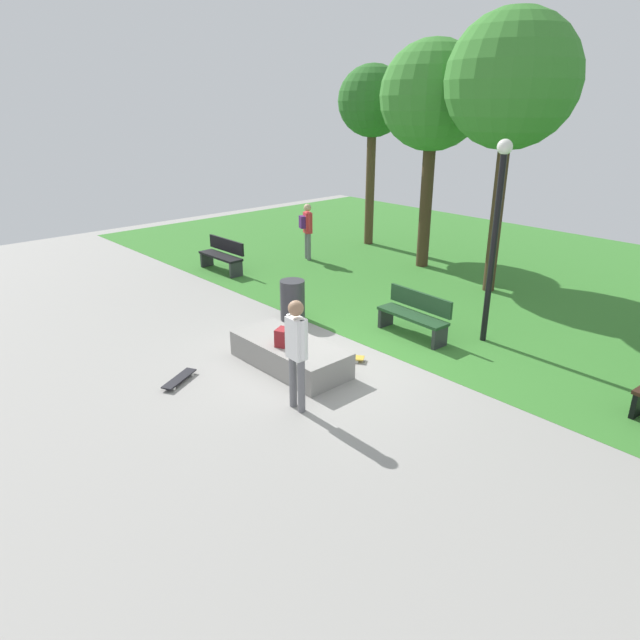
% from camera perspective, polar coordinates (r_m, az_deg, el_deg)
% --- Properties ---
extents(ground_plane, '(28.00, 28.00, 0.00)m').
position_cam_1_polar(ground_plane, '(10.57, 0.85, -4.23)').
color(ground_plane, gray).
extents(grass_lawn, '(26.60, 12.95, 0.01)m').
position_cam_1_polar(grass_lawn, '(16.33, 20.50, 3.78)').
color(grass_lawn, '#387A2D').
rests_on(grass_lawn, ground_plane).
extents(concrete_ledge, '(2.33, 1.03, 0.48)m').
position_cam_1_polar(concrete_ledge, '(10.32, -3.05, -3.45)').
color(concrete_ledge, gray).
rests_on(concrete_ledge, ground_plane).
extents(backpack_on_ledge, '(0.30, 0.34, 0.32)m').
position_cam_1_polar(backpack_on_ledge, '(10.02, -3.80, -1.74)').
color(backpack_on_ledge, maroon).
rests_on(backpack_on_ledge, concrete_ledge).
extents(skater_performing_trick, '(0.43, 0.24, 1.81)m').
position_cam_1_polar(skater_performing_trick, '(8.57, -2.39, -2.70)').
color(skater_performing_trick, slate).
rests_on(skater_performing_trick, ground_plane).
extents(skateboard_by_ledge, '(0.55, 0.80, 0.08)m').
position_cam_1_polar(skateboard_by_ledge, '(10.10, -14.04, -5.78)').
color(skateboard_by_ledge, black).
rests_on(skateboard_by_ledge, ground_plane).
extents(skateboard_spare, '(0.77, 0.62, 0.08)m').
position_cam_1_polar(skateboard_spare, '(10.62, 2.32, -3.72)').
color(skateboard_spare, gold).
rests_on(skateboard_spare, ground_plane).
extents(park_bench_center_lawn, '(1.61, 0.49, 0.91)m').
position_cam_1_polar(park_bench_center_lawn, '(16.28, -9.83, 6.54)').
color(park_bench_center_lawn, black).
rests_on(park_bench_center_lawn, ground_plane).
extents(park_bench_far_right, '(1.62, 0.56, 0.91)m').
position_cam_1_polar(park_bench_far_right, '(11.70, 9.55, 0.63)').
color(park_bench_far_right, '#1E4223').
rests_on(park_bench_far_right, ground_plane).
extents(tree_slender_maple, '(2.85, 2.85, 6.09)m').
position_cam_1_polar(tree_slender_maple, '(16.36, 11.36, 21.17)').
color(tree_slender_maple, '#42301E').
rests_on(tree_slender_maple, grass_lawn).
extents(tree_leaning_ash, '(2.19, 2.19, 5.62)m').
position_cam_1_polar(tree_leaning_ash, '(18.90, 5.35, 20.96)').
color(tree_leaning_ash, '#4C3823').
rests_on(tree_leaning_ash, grass_lawn).
extents(tree_tall_oak, '(3.04, 3.04, 6.50)m').
position_cam_1_polar(tree_tall_oak, '(14.45, 18.82, 21.84)').
color(tree_tall_oak, '#42301E').
rests_on(tree_tall_oak, grass_lawn).
extents(lamp_post, '(0.28, 0.28, 3.92)m').
position_cam_1_polar(lamp_post, '(11.27, 17.38, 9.35)').
color(lamp_post, black).
rests_on(lamp_post, ground_plane).
extents(trash_bin, '(0.55, 0.55, 0.90)m').
position_cam_1_polar(trash_bin, '(12.43, -2.80, 2.02)').
color(trash_bin, '#333338').
rests_on(trash_bin, ground_plane).
extents(pedestrian_with_backpack, '(0.42, 0.43, 1.69)m').
position_cam_1_polar(pedestrian_with_backpack, '(17.15, -1.33, 9.43)').
color(pedestrian_with_backpack, slate).
rests_on(pedestrian_with_backpack, ground_plane).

